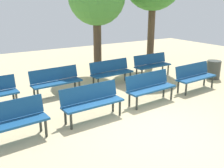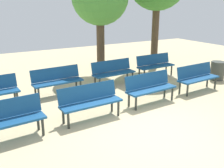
{
  "view_description": "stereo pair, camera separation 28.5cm",
  "coord_description": "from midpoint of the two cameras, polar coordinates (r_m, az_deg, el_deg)",
  "views": [
    {
      "loc": [
        -3.83,
        -3.85,
        2.83
      ],
      "look_at": [
        0.0,
        2.24,
        0.55
      ],
      "focal_mm": 41.12,
      "sensor_mm": 36.0,
      "label": 1
    },
    {
      "loc": [
        -3.59,
        -4.0,
        2.83
      ],
      "look_at": [
        0.0,
        2.24,
        0.55
      ],
      "focal_mm": 41.12,
      "sensor_mm": 36.0,
      "label": 2
    }
  ],
  "objects": [
    {
      "name": "ground_plane",
      "position": [
        6.1,
        10.09,
        -10.36
      ],
      "size": [
        24.0,
        24.0,
        0.0
      ],
      "primitive_type": "plane",
      "color": "#CCB789"
    },
    {
      "name": "bench_r0_c0",
      "position": [
        5.84,
        -23.38,
        -7.41
      ],
      "size": [
        1.63,
        0.59,
        0.87
      ],
      "rotation": [
        0.0,
        0.0,
        0.07
      ],
      "color": "navy",
      "rests_on": "ground_plane"
    },
    {
      "name": "bench_r0_c1",
      "position": [
        6.46,
        -5.77,
        -3.59
      ],
      "size": [
        1.62,
        0.54,
        0.87
      ],
      "rotation": [
        0.0,
        0.0,
        0.04
      ],
      "color": "navy",
      "rests_on": "ground_plane"
    },
    {
      "name": "bench_r0_c2",
      "position": [
        7.58,
        7.35,
        -0.42
      ],
      "size": [
        1.63,
        0.58,
        0.87
      ],
      "rotation": [
        0.0,
        0.0,
        0.06
      ],
      "color": "navy",
      "rests_on": "ground_plane"
    },
    {
      "name": "bench_r0_c3",
      "position": [
        9.04,
        17.06,
        1.88
      ],
      "size": [
        1.62,
        0.57,
        0.87
      ],
      "rotation": [
        0.0,
        0.0,
        0.06
      ],
      "color": "navy",
      "rests_on": "ground_plane"
    },
    {
      "name": "bench_r1_c1",
      "position": [
        8.31,
        -13.32,
        0.85
      ],
      "size": [
        1.63,
        0.58,
        0.87
      ],
      "rotation": [
        0.0,
        0.0,
        0.06
      ],
      "color": "navy",
      "rests_on": "ground_plane"
    },
    {
      "name": "bench_r1_c2",
      "position": [
        9.19,
        -1.07,
        2.92
      ],
      "size": [
        1.62,
        0.57,
        0.87
      ],
      "rotation": [
        0.0,
        0.0,
        0.06
      ],
      "color": "navy",
      "rests_on": "ground_plane"
    },
    {
      "name": "bench_r1_c3",
      "position": [
        10.42,
        8.06,
        4.5
      ],
      "size": [
        1.61,
        0.51,
        0.87
      ],
      "rotation": [
        0.0,
        0.0,
        0.02
      ],
      "color": "navy",
      "rests_on": "ground_plane"
    },
    {
      "name": "trash_bin",
      "position": [
        10.68,
        20.91,
        3.0
      ],
      "size": [
        0.52,
        0.52,
        0.71
      ],
      "primitive_type": "cylinder",
      "color": "#383D38",
      "rests_on": "ground_plane"
    }
  ]
}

